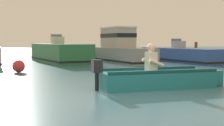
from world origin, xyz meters
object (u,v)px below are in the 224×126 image
moored_boat_green (60,53)px  moored_boat_grey (120,49)px  moored_boat_blue (183,55)px  rowboat_with_person (158,78)px  mooring_buoy (19,66)px

moored_boat_green → moored_boat_grey: 3.58m
moored_boat_blue → rowboat_with_person: bearing=-125.8°
rowboat_with_person → moored_boat_green: moored_boat_green is taller
rowboat_with_person → moored_boat_blue: moored_boat_blue is taller
moored_boat_grey → mooring_buoy: 7.52m
rowboat_with_person → moored_boat_grey: size_ratio=0.64×
moored_boat_green → moored_boat_blue: size_ratio=0.91×
moored_boat_blue → mooring_buoy: (-9.90, -3.56, -0.14)m
rowboat_with_person → mooring_buoy: rowboat_with_person is taller
rowboat_with_person → moored_boat_grey: 10.51m
moored_boat_green → mooring_buoy: moored_boat_green is taller
moored_boat_blue → mooring_buoy: bearing=-160.2°
moored_boat_green → moored_boat_grey: (3.30, -1.34, 0.25)m
rowboat_with_person → moored_boat_green: bearing=92.0°
moored_boat_blue → mooring_buoy: 10.52m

